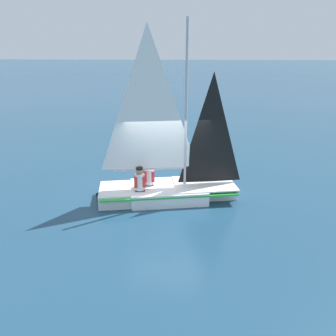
{
  "coord_description": "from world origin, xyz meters",
  "views": [
    {
      "loc": [
        -9.44,
        -0.64,
        4.5
      ],
      "look_at": [
        0.0,
        0.0,
        1.02
      ],
      "focal_mm": 35.0,
      "sensor_mm": 36.0,
      "label": 1
    }
  ],
  "objects": [
    {
      "name": "sailboat_main",
      "position": [
        -0.01,
        0.03,
        0.75
      ],
      "size": [
        2.24,
        4.42,
        5.29
      ],
      "rotation": [
        0.0,
        0.0,
        4.9
      ],
      "color": "white",
      "rests_on": "ground_plane"
    },
    {
      "name": "sailor_crew",
      "position": [
        -0.39,
        0.83,
        0.63
      ],
      "size": [
        0.35,
        0.38,
        1.16
      ],
      "rotation": [
        0.0,
        0.0,
        4.9
      ],
      "color": "black",
      "rests_on": "ground_plane"
    },
    {
      "name": "ground_plane",
      "position": [
        0.0,
        0.0,
        0.0
      ],
      "size": [
        260.0,
        260.0,
        0.0
      ],
      "primitive_type": "plane",
      "color": "navy"
    },
    {
      "name": "sailor_helm",
      "position": [
        0.06,
        0.61,
        0.63
      ],
      "size": [
        0.35,
        0.38,
        1.16
      ],
      "rotation": [
        0.0,
        0.0,
        4.9
      ],
      "color": "black",
      "rests_on": "ground_plane"
    }
  ]
}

